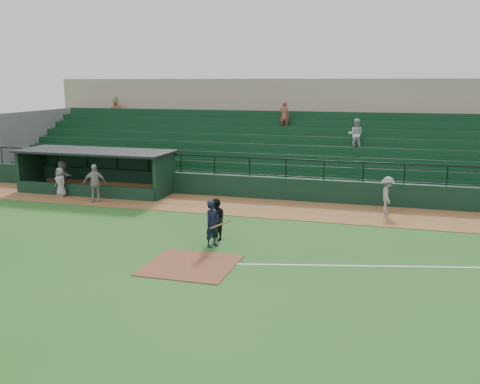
# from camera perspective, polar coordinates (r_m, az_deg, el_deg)

# --- Properties ---
(ground) EXTENTS (90.00, 90.00, 0.00)m
(ground) POSITION_cam_1_polar(r_m,az_deg,el_deg) (19.68, -4.17, -6.82)
(ground) COLOR #22541B
(ground) RESTS_ON ground
(warning_track) EXTENTS (40.00, 4.00, 0.03)m
(warning_track) POSITION_cam_1_polar(r_m,az_deg,el_deg) (27.02, 1.81, -1.65)
(warning_track) COLOR brown
(warning_track) RESTS_ON ground
(home_plate_dirt) EXTENTS (3.00, 3.00, 0.03)m
(home_plate_dirt) POSITION_cam_1_polar(r_m,az_deg,el_deg) (18.79, -5.25, -7.70)
(home_plate_dirt) COLOR brown
(home_plate_dirt) RESTS_ON ground
(foul_line) EXTENTS (17.49, 4.44, 0.01)m
(foul_line) POSITION_cam_1_polar(r_m,az_deg,el_deg) (19.70, 19.72, -7.47)
(foul_line) COLOR white
(foul_line) RESTS_ON ground
(stadium_structure) EXTENTS (38.00, 13.08, 6.40)m
(stadium_structure) POSITION_cam_1_polar(r_m,az_deg,el_deg) (34.77, 5.39, 5.12)
(stadium_structure) COLOR black
(stadium_structure) RESTS_ON ground
(dugout) EXTENTS (8.90, 3.20, 2.42)m
(dugout) POSITION_cam_1_polar(r_m,az_deg,el_deg) (31.97, -14.60, 2.47)
(dugout) COLOR black
(dugout) RESTS_ON ground
(batter_at_plate) EXTENTS (1.13, 0.78, 1.81)m
(batter_at_plate) POSITION_cam_1_polar(r_m,az_deg,el_deg) (20.56, -2.95, -3.37)
(batter_at_plate) COLOR black
(batter_at_plate) RESTS_ON ground
(umpire) EXTENTS (1.03, 1.03, 1.68)m
(umpire) POSITION_cam_1_polar(r_m,az_deg,el_deg) (21.43, -2.54, -2.91)
(umpire) COLOR black
(umpire) RESTS_ON ground
(runner) EXTENTS (0.76, 1.19, 1.75)m
(runner) POSITION_cam_1_polar(r_m,az_deg,el_deg) (26.63, 15.34, -0.30)
(runner) COLOR gray
(runner) RESTS_ON warning_track
(dugout_player_a) EXTENTS (1.25, 0.89, 1.97)m
(dugout_player_a) POSITION_cam_1_polar(r_m,az_deg,el_deg) (29.10, -15.15, 0.93)
(dugout_player_a) COLOR #A49E99
(dugout_player_a) RESTS_ON warning_track
(dugout_player_b) EXTENTS (0.91, 0.74, 1.60)m
(dugout_player_b) POSITION_cam_1_polar(r_m,az_deg,el_deg) (30.95, -18.48, 1.00)
(dugout_player_b) COLOR #99958F
(dugout_player_b) RESTS_ON warning_track
(dugout_player_c) EXTENTS (1.67, 1.40, 1.80)m
(dugout_player_c) POSITION_cam_1_polar(r_m,az_deg,el_deg) (32.50, -18.23, 1.68)
(dugout_player_c) COLOR gray
(dugout_player_c) RESTS_ON warning_track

